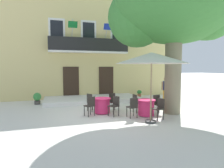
% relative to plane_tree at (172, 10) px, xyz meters
% --- Properties ---
extents(ground_plane, '(120.00, 120.00, 0.00)m').
position_rel_plane_tree_xyz_m(ground_plane, '(-3.47, 0.83, -4.95)').
color(ground_plane, silver).
extents(building_facade, '(13.00, 5.09, 7.50)m').
position_rel_plane_tree_xyz_m(building_facade, '(-3.00, 7.82, -1.20)').
color(building_facade, '#DBC67F').
rests_on(building_facade, ground).
extents(entrance_step_platform, '(6.25, 2.76, 0.25)m').
position_rel_plane_tree_xyz_m(entrance_step_platform, '(-3.00, 4.45, -4.83)').
color(entrance_step_platform, silver).
rests_on(entrance_step_platform, ground).
extents(plane_tree, '(5.91, 5.19, 6.83)m').
position_rel_plane_tree_xyz_m(plane_tree, '(0.00, 0.00, 0.00)').
color(plane_tree, '#7F755B').
rests_on(plane_tree, ground).
extents(cafe_table_near_tree, '(0.86, 0.86, 0.76)m').
position_rel_plane_tree_xyz_m(cafe_table_near_tree, '(-3.23, 0.87, -4.56)').
color(cafe_table_near_tree, '#E52D66').
rests_on(cafe_table_near_tree, ground).
extents(cafe_chair_near_tree_0, '(0.55, 0.55, 0.91)m').
position_rel_plane_tree_xyz_m(cafe_chair_near_tree_0, '(-2.79, 0.27, -4.42)').
color(cafe_chair_near_tree_0, '#2D2823').
rests_on(cafe_chair_near_tree_0, ground).
extents(cafe_chair_near_tree_1, '(0.52, 0.52, 0.91)m').
position_rel_plane_tree_xyz_m(cafe_chair_near_tree_1, '(-2.56, 1.21, -4.42)').
color(cafe_chair_near_tree_1, '#2D2823').
rests_on(cafe_chair_near_tree_1, ground).
extents(cafe_chair_near_tree_2, '(0.55, 0.55, 0.91)m').
position_rel_plane_tree_xyz_m(cafe_chair_near_tree_2, '(-3.67, 1.49, -4.42)').
color(cafe_chair_near_tree_2, '#2D2823').
rests_on(cafe_chair_near_tree_2, ground).
extents(cafe_chair_near_tree_3, '(0.53, 0.53, 0.91)m').
position_rel_plane_tree_xyz_m(cafe_chair_near_tree_3, '(-3.89, 0.51, -4.42)').
color(cafe_chair_near_tree_3, '#2D2823').
rests_on(cafe_chair_near_tree_3, ground).
extents(cafe_table_middle, '(0.86, 0.86, 0.76)m').
position_rel_plane_tree_xyz_m(cafe_table_middle, '(-1.39, -0.17, -4.56)').
color(cafe_table_middle, '#E52D66').
rests_on(cafe_table_middle, ground).
extents(cafe_chair_middle_0, '(0.44, 0.44, 0.91)m').
position_rel_plane_tree_xyz_m(cafe_chair_middle_0, '(-2.13, -0.33, -4.42)').
color(cafe_chair_middle_0, '#2D2823').
rests_on(cafe_chair_middle_0, ground).
extents(cafe_chair_middle_1, '(0.49, 0.49, 0.91)m').
position_rel_plane_tree_xyz_m(cafe_chair_middle_1, '(-1.13, -0.88, -4.42)').
color(cafe_chair_middle_1, '#2D2823').
rests_on(cafe_chair_middle_1, ground).
extents(cafe_chair_middle_2, '(0.46, 0.46, 0.91)m').
position_rel_plane_tree_xyz_m(cafe_chair_middle_2, '(-0.67, 0.03, -4.42)').
color(cafe_chair_middle_2, '#2D2823').
rests_on(cafe_chair_middle_2, ground).
extents(cafe_chair_middle_3, '(0.44, 0.44, 0.91)m').
position_rel_plane_tree_xyz_m(cafe_chair_middle_3, '(-1.54, 0.56, -4.42)').
color(cafe_chair_middle_3, '#2D2823').
rests_on(cafe_chair_middle_3, ground).
extents(cafe_umbrella, '(2.90, 2.90, 2.85)m').
position_rel_plane_tree_xyz_m(cafe_umbrella, '(-1.72, -1.23, -2.34)').
color(cafe_umbrella, '#997A56').
rests_on(cafe_umbrella, ground).
extents(ground_planter_left, '(0.46, 0.46, 0.71)m').
position_rel_plane_tree_xyz_m(ground_planter_left, '(-6.47, 4.28, -4.56)').
color(ground_planter_left, '#47423D').
rests_on(ground_planter_left, ground).
extents(ground_planter_right, '(0.33, 0.33, 0.60)m').
position_rel_plane_tree_xyz_m(ground_planter_right, '(0.48, 4.58, -4.61)').
color(ground_planter_right, '#995638').
rests_on(ground_planter_right, ground).
extents(pedestrian_near_entrance, '(0.53, 0.38, 1.65)m').
position_rel_plane_tree_xyz_m(pedestrian_near_entrance, '(1.03, 2.05, -4.02)').
color(pedestrian_near_entrance, gold).
rests_on(pedestrian_near_entrance, ground).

